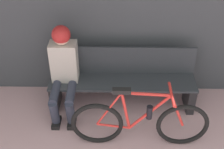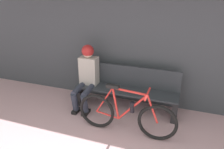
% 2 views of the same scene
% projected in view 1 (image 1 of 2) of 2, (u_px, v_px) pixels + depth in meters
% --- Properties ---
extents(park_bench_near, '(1.92, 0.42, 0.83)m').
position_uv_depth(park_bench_near, '(122.00, 80.00, 4.17)').
color(park_bench_near, '#2D3338').
rests_on(park_bench_near, ground_plane).
extents(bicycle, '(1.60, 0.40, 0.83)m').
position_uv_depth(bicycle, '(140.00, 123.00, 3.60)').
color(bicycle, black).
rests_on(bicycle, ground_plane).
extents(person_seated, '(0.34, 0.65, 1.21)m').
position_uv_depth(person_seated, '(63.00, 67.00, 3.91)').
color(person_seated, '#2D3342').
rests_on(person_seated, ground_plane).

